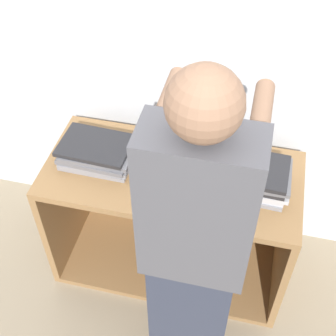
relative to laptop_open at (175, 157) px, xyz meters
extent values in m
plane|color=gray|center=(0.00, -0.35, -0.82)|extent=(12.00, 12.00, 0.00)
cube|color=silver|center=(0.00, 0.34, 0.38)|extent=(8.00, 0.05, 2.40)
cube|color=olive|center=(0.00, -0.06, -0.07)|extent=(1.26, 0.59, 0.04)
cube|color=olive|center=(0.00, -0.06, -0.80)|extent=(1.26, 0.59, 0.04)
cube|color=olive|center=(-0.61, -0.06, -0.43)|extent=(0.04, 0.59, 0.70)
cube|color=olive|center=(0.61, -0.06, -0.43)|extent=(0.04, 0.59, 0.70)
cube|color=olive|center=(0.00, 0.22, -0.43)|extent=(1.19, 0.04, 0.70)
cube|color=gray|center=(0.00, -0.06, -0.04)|extent=(0.34, 0.24, 0.02)
cube|color=#28282B|center=(0.00, -0.05, -0.03)|extent=(0.28, 0.13, 0.00)
cube|color=gray|center=(0.00, 0.12, 0.07)|extent=(0.34, 0.13, 0.21)
cube|color=black|center=(0.00, 0.12, 0.08)|extent=(0.30, 0.11, 0.18)
cube|color=gray|center=(-0.37, -0.06, -0.04)|extent=(0.35, 0.24, 0.02)
cube|color=gray|center=(-0.37, -0.06, -0.01)|extent=(0.35, 0.25, 0.02)
cube|color=slate|center=(-0.38, -0.07, 0.01)|extent=(0.35, 0.25, 0.02)
cube|color=slate|center=(-0.37, -0.06, 0.03)|extent=(0.35, 0.24, 0.02)
cube|color=#232326|center=(-0.38, -0.06, 0.05)|extent=(0.35, 0.25, 0.02)
cube|color=gray|center=(0.37, -0.06, -0.04)|extent=(0.35, 0.25, 0.02)
cube|color=#B7B7BC|center=(0.37, -0.06, -0.01)|extent=(0.35, 0.24, 0.02)
cube|color=#B7B7BC|center=(0.38, -0.06, 0.01)|extent=(0.35, 0.24, 0.02)
cube|color=#232326|center=(0.37, -0.06, 0.03)|extent=(0.35, 0.25, 0.02)
cube|color=slate|center=(0.38, -0.06, 0.05)|extent=(0.34, 0.24, 0.02)
cube|color=#232326|center=(0.37, -0.06, 0.07)|extent=(0.35, 0.25, 0.02)
cube|color=#2D3342|center=(0.20, -0.58, -0.40)|extent=(0.34, 0.20, 0.84)
cube|color=#4C4C51|center=(0.20, -0.58, 0.36)|extent=(0.40, 0.20, 0.67)
sphere|color=#8C664C|center=(0.20, -0.58, 0.81)|extent=(0.23, 0.23, 0.23)
cylinder|color=#8C664C|center=(0.04, -0.32, 0.59)|extent=(0.07, 0.32, 0.07)
cylinder|color=#8C664C|center=(0.36, -0.32, 0.59)|extent=(0.07, 0.32, 0.07)
cube|color=red|center=(0.37, -0.12, 0.09)|extent=(0.06, 0.02, 0.01)
camera|label=1|loc=(0.34, -1.58, 1.60)|focal=50.00mm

